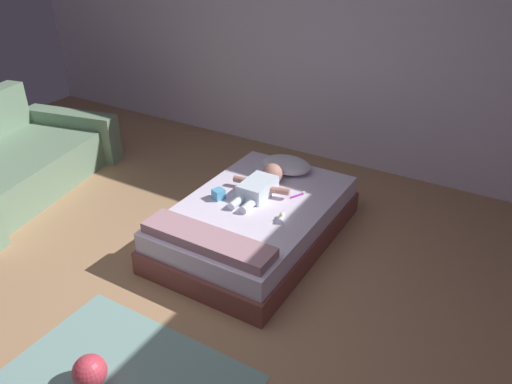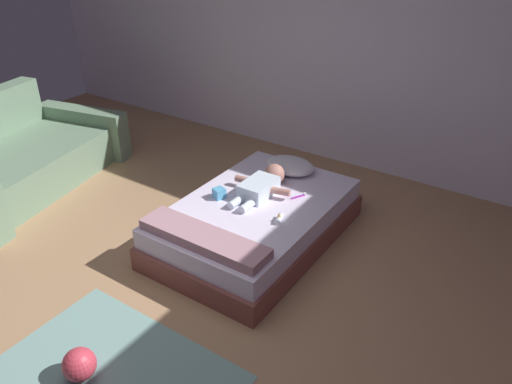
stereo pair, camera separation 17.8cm
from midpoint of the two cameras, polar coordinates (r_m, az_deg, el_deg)
The scene contains 11 objects.
ground_plane at distance 3.58m, azimuth -15.29°, elevation -13.51°, with size 8.00×8.00×0.00m, color #A87F59.
wall_behind_bed at distance 5.21m, azimuth 7.23°, elevation 18.65°, with size 8.00×0.12×2.84m, color silver.
bed at distance 4.06m, azimuth -1.25°, elevation -3.46°, with size 1.12×1.72×0.35m.
pillow at distance 4.43m, azimuth 2.39°, elevation 3.13°, with size 0.45×0.32×0.12m.
baby at distance 4.09m, azimuth -0.60°, elevation 0.87°, with size 0.52×0.65×0.18m.
toothbrush at distance 4.07m, azimuth 3.65°, elevation -0.36°, with size 0.08×0.13×0.02m.
couch at distance 5.38m, azimuth -27.63°, elevation 2.77°, with size 1.49×2.08×0.83m.
toy_ball at distance 3.17m, azimuth -20.15°, elevation -18.79°, with size 0.20×0.20×0.20m, color #D03B4C.
blanket at distance 3.50m, azimuth -7.05°, elevation -5.48°, with size 1.01×0.25×0.08m.
toy_block at distance 4.02m, azimuth -5.58°, elevation -0.26°, with size 0.11×0.11×0.08m.
baby_bottle at distance 3.73m, azimuth 1.55°, elevation -2.99°, with size 0.08×0.12×0.07m.
Camera 1 is at (2.00, -1.73, 2.39)m, focal length 34.89 mm.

